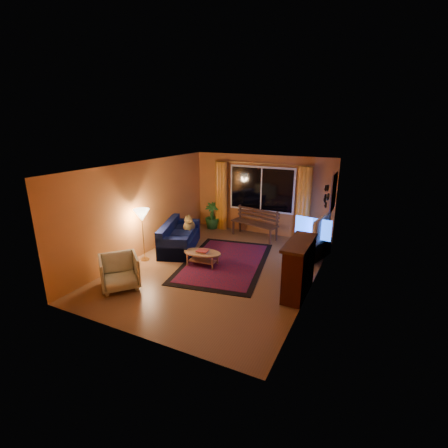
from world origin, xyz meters
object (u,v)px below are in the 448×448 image
at_px(sofa, 180,236).
at_px(coffee_table, 202,259).
at_px(floor_lamp, 143,235).
at_px(armchair, 119,270).
at_px(bench, 254,230).
at_px(tv_console, 315,250).

height_order(sofa, coffee_table, sofa).
xyz_separation_m(floor_lamp, coffee_table, (1.52, 0.37, -0.50)).
distance_m(armchair, coffee_table, 2.07).
bearing_deg(coffee_table, bench, 80.67).
xyz_separation_m(bench, floor_lamp, (-1.93, -2.89, 0.45)).
distance_m(floor_lamp, coffee_table, 1.64).
relative_size(armchair, tv_console, 0.71).
bearing_deg(tv_console, coffee_table, -128.88).
distance_m(bench, coffee_table, 2.55).
bearing_deg(coffee_table, tv_console, 34.77).
height_order(coffee_table, tv_console, tv_console).
bearing_deg(sofa, floor_lamp, -130.41).
distance_m(bench, tv_console, 2.19).
bearing_deg(armchair, floor_lamp, 59.80).
bearing_deg(tv_console, bench, 174.18).
height_order(sofa, floor_lamp, floor_lamp).
distance_m(bench, armchair, 4.54).
distance_m(sofa, tv_console, 3.71).
distance_m(armchair, tv_console, 4.91).
xyz_separation_m(coffee_table, tv_console, (2.44, 1.69, 0.06)).
xyz_separation_m(sofa, floor_lamp, (-0.39, -1.07, 0.29)).
height_order(bench, armchair, armchair).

